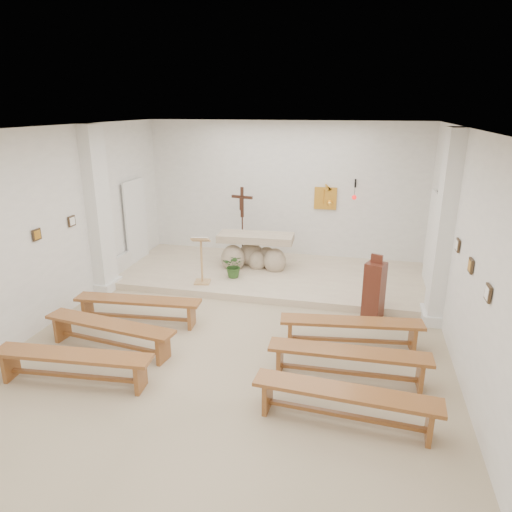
% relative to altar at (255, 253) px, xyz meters
% --- Properties ---
extents(ground, '(7.00, 10.00, 0.00)m').
position_rel_altar_xyz_m(ground, '(0.45, -3.72, -0.50)').
color(ground, '#C6B18F').
rests_on(ground, ground).
extents(wall_left, '(0.02, 10.00, 3.50)m').
position_rel_altar_xyz_m(wall_left, '(-3.04, -3.72, 1.25)').
color(wall_left, white).
rests_on(wall_left, ground).
extents(wall_right, '(0.02, 10.00, 3.50)m').
position_rel_altar_xyz_m(wall_right, '(3.94, -3.72, 1.25)').
color(wall_right, white).
rests_on(wall_right, ground).
extents(wall_back, '(7.00, 0.02, 3.50)m').
position_rel_altar_xyz_m(wall_back, '(0.45, 1.27, 1.25)').
color(wall_back, white).
rests_on(wall_back, ground).
extents(ceiling, '(7.00, 10.00, 0.02)m').
position_rel_altar_xyz_m(ceiling, '(0.45, -3.72, 2.99)').
color(ceiling, silver).
rests_on(ceiling, wall_back).
extents(sanctuary_platform, '(6.98, 3.00, 0.15)m').
position_rel_altar_xyz_m(sanctuary_platform, '(0.45, -0.22, -0.42)').
color(sanctuary_platform, beige).
rests_on(sanctuary_platform, ground).
extents(pilaster_left, '(0.26, 0.55, 3.50)m').
position_rel_altar_xyz_m(pilaster_left, '(-2.92, -1.72, 1.25)').
color(pilaster_left, white).
rests_on(pilaster_left, ground).
extents(pilaster_right, '(0.26, 0.55, 3.50)m').
position_rel_altar_xyz_m(pilaster_right, '(3.82, -1.72, 1.25)').
color(pilaster_right, white).
rests_on(pilaster_right, ground).
extents(gold_wall_relief, '(0.55, 0.04, 0.55)m').
position_rel_altar_xyz_m(gold_wall_relief, '(1.50, 1.24, 1.15)').
color(gold_wall_relief, gold).
rests_on(gold_wall_relief, wall_back).
extents(sanctuary_lamp, '(0.11, 0.36, 0.44)m').
position_rel_altar_xyz_m(sanctuary_lamp, '(2.20, 0.99, 1.31)').
color(sanctuary_lamp, black).
rests_on(sanctuary_lamp, wall_back).
extents(station_frame_left_mid, '(0.03, 0.20, 0.20)m').
position_rel_altar_xyz_m(station_frame_left_mid, '(-3.02, -3.52, 1.22)').
color(station_frame_left_mid, '#392919').
rests_on(station_frame_left_mid, wall_left).
extents(station_frame_left_rear, '(0.03, 0.20, 0.20)m').
position_rel_altar_xyz_m(station_frame_left_rear, '(-3.02, -2.52, 1.22)').
color(station_frame_left_rear, '#392919').
rests_on(station_frame_left_rear, wall_left).
extents(station_frame_right_front, '(0.03, 0.20, 0.20)m').
position_rel_altar_xyz_m(station_frame_right_front, '(3.92, -4.52, 1.22)').
color(station_frame_right_front, '#392919').
rests_on(station_frame_right_front, wall_right).
extents(station_frame_right_mid, '(0.03, 0.20, 0.20)m').
position_rel_altar_xyz_m(station_frame_right_mid, '(3.92, -3.52, 1.22)').
color(station_frame_right_mid, '#392919').
rests_on(station_frame_right_mid, wall_right).
extents(station_frame_right_rear, '(0.03, 0.20, 0.20)m').
position_rel_altar_xyz_m(station_frame_right_rear, '(3.92, -2.52, 1.22)').
color(station_frame_right_rear, '#392919').
rests_on(station_frame_right_rear, wall_right).
extents(radiator_left, '(0.10, 0.85, 0.52)m').
position_rel_altar_xyz_m(radiator_left, '(-2.98, -1.02, -0.23)').
color(radiator_left, silver).
rests_on(radiator_left, ground).
extents(radiator_right, '(0.10, 0.85, 0.52)m').
position_rel_altar_xyz_m(radiator_right, '(3.88, -1.02, -0.23)').
color(radiator_right, silver).
rests_on(radiator_right, ground).
extents(altar, '(1.79, 0.83, 0.91)m').
position_rel_altar_xyz_m(altar, '(0.00, 0.00, 0.00)').
color(altar, '#BDAA90').
rests_on(altar, sanctuary_platform).
extents(lectern, '(0.43, 0.39, 1.08)m').
position_rel_altar_xyz_m(lectern, '(-0.88, -1.26, 0.19)').
color(lectern, tan).
rests_on(lectern, sanctuary_platform).
extents(crucifix_stand, '(0.55, 0.24, 1.81)m').
position_rel_altar_xyz_m(crucifix_stand, '(-0.46, 0.57, 0.70)').
color(crucifix_stand, '#381C11').
rests_on(crucifix_stand, sanctuary_platform).
extents(potted_plant, '(0.49, 0.42, 0.54)m').
position_rel_altar_xyz_m(potted_plant, '(-0.30, -0.75, -0.08)').
color(potted_plant, '#2D5321').
rests_on(potted_plant, sanctuary_platform).
extents(donation_pedestal, '(0.44, 0.44, 1.25)m').
position_rel_altar_xyz_m(donation_pedestal, '(2.73, -1.82, 0.06)').
color(donation_pedestal, '#582419').
rests_on(donation_pedestal, ground).
extents(bench_left_front, '(2.34, 0.57, 0.49)m').
position_rel_altar_xyz_m(bench_left_front, '(-1.46, -3.07, -0.13)').
color(bench_left_front, brown).
rests_on(bench_left_front, ground).
extents(bench_right_front, '(2.35, 0.67, 0.49)m').
position_rel_altar_xyz_m(bench_right_front, '(2.36, -3.07, -0.13)').
color(bench_right_front, brown).
rests_on(bench_right_front, ground).
extents(bench_left_second, '(2.35, 0.68, 0.49)m').
position_rel_altar_xyz_m(bench_left_second, '(-1.46, -4.07, -0.13)').
color(bench_left_second, brown).
rests_on(bench_left_second, ground).
extents(bench_right_second, '(2.33, 0.43, 0.49)m').
position_rel_altar_xyz_m(bench_right_second, '(2.36, -4.07, -0.13)').
color(bench_right_second, brown).
rests_on(bench_right_second, ground).
extents(bench_left_third, '(2.34, 0.56, 0.49)m').
position_rel_altar_xyz_m(bench_left_third, '(-1.46, -5.06, -0.13)').
color(bench_left_third, brown).
rests_on(bench_left_third, ground).
extents(bench_right_third, '(2.34, 0.51, 0.49)m').
position_rel_altar_xyz_m(bench_right_third, '(2.36, -5.06, -0.13)').
color(bench_right_third, brown).
rests_on(bench_right_third, ground).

